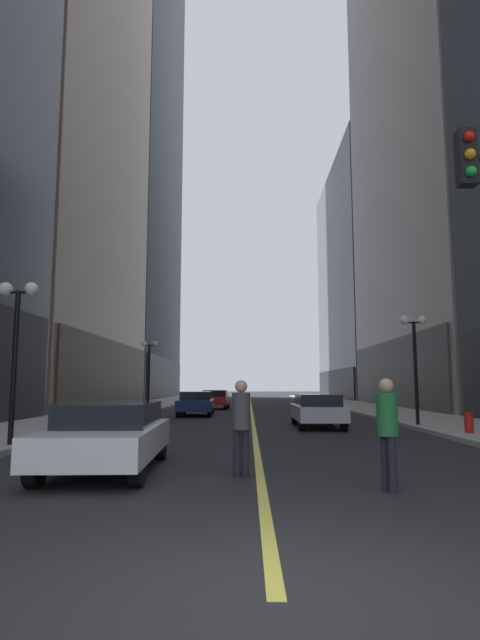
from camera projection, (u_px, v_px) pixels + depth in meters
The scene contains 16 objects.
ground_plane at pixel (251, 407), 38.71m from camera, with size 200.00×200.00×0.00m, color #262628.
sidewalk_left at pixel (142, 406), 38.85m from camera, with size 4.50×78.00×0.15m, color #ADA8A0.
sidewalk_right at pixel (361, 407), 38.59m from camera, with size 4.50×78.00×0.15m, color #ADA8A0.
lane_centre_stripe at pixel (251, 407), 38.71m from camera, with size 0.16×70.00×0.01m, color #E5D64C.
building_left_far at pixel (129, 98), 68.77m from camera, with size 11.45×26.00×79.81m.
building_right_far at pixel (388, 282), 65.08m from camera, with size 14.33×26.00×29.37m.
car_white at pixel (109, 434), 10.17m from camera, with size 2.13×4.65×1.32m.
car_silver at pixel (317, 409), 20.43m from camera, with size 1.78×4.45×1.32m.
car_navy at pixel (196, 403), 28.38m from camera, with size 1.99×4.42×1.32m.
car_red at pixel (215, 399), 36.53m from camera, with size 1.96×4.09×1.32m.
pedestrian_in_green_parka at pixel (387, 424), 8.28m from camera, with size 0.45×0.45×1.78m.
pedestrian_with_orange_bag at pixel (241, 420), 9.56m from camera, with size 0.34×0.34×1.77m.
street_lamp_left_near at pixel (17, 325), 13.70m from camera, with size 1.06×0.36×4.43m.
street_lamp_left_far at pixel (149, 360), 32.09m from camera, with size 1.06×0.36×4.43m.
street_lamp_right_mid at pixel (415, 345), 20.40m from camera, with size 1.06×0.36×4.43m.
fire_hydrant_right at pixel (469, 425), 16.54m from camera, with size 0.28×0.28×0.80m, color red.
Camera 1 is at (-0.22, -4.24, 1.68)m, focal length 28.86 mm.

